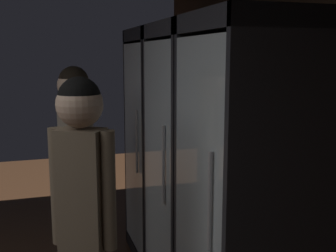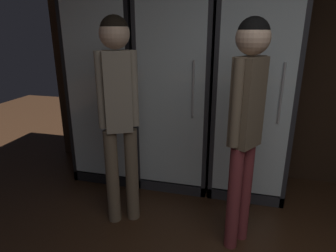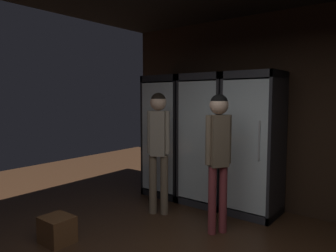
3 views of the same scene
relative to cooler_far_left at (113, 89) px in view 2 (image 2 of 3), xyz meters
name	(u,v)px [view 2 (image 2 of 3)]	position (x,y,z in m)	size (l,w,h in m)	color
wall_back	(326,49)	(2.11, 0.32, 0.43)	(6.00, 0.06, 2.80)	black
cooler_far_left	(113,89)	(0.00, 0.00, 0.00)	(0.71, 0.65, 1.96)	black
cooler_left	(179,92)	(0.73, 0.00, 0.00)	(0.71, 0.65, 1.96)	#2B2B30
cooler_center	(253,97)	(1.46, 0.00, -0.01)	(0.71, 0.65, 1.96)	#2B2B30
shopper_near	(118,102)	(0.44, -0.86, 0.08)	(0.29, 0.24, 1.68)	#72604C
shopper_far	(247,110)	(1.40, -0.91, 0.10)	(0.24, 0.29, 1.65)	brown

